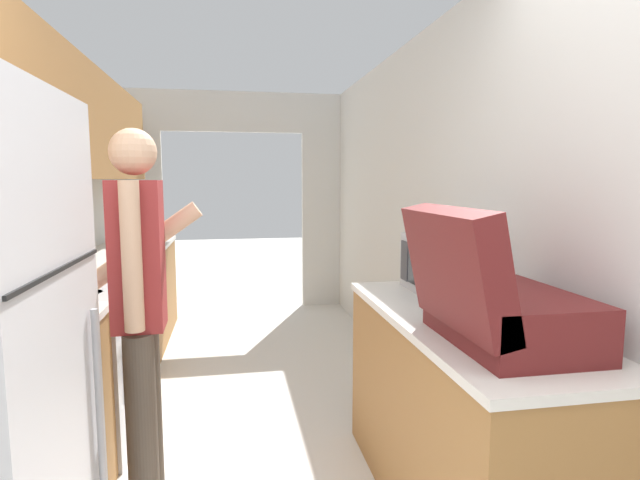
% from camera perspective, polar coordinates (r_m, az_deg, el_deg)
% --- Properties ---
extents(wall_left, '(0.38, 7.28, 2.50)m').
position_cam_1_polar(wall_left, '(3.39, -30.08, 6.58)').
color(wall_left, silver).
rests_on(wall_left, ground_plane).
extents(wall_right, '(0.06, 7.28, 2.50)m').
position_cam_1_polar(wall_right, '(3.09, 15.11, 1.88)').
color(wall_right, silver).
rests_on(wall_right, ground_plane).
extents(wall_far_with_doorway, '(2.89, 0.06, 2.50)m').
position_cam_1_polar(wall_far_with_doorway, '(5.85, -9.80, 6.06)').
color(wall_far_with_doorway, silver).
rests_on(wall_far_with_doorway, ground_plane).
extents(counter_left, '(0.62, 3.70, 0.91)m').
position_cam_1_polar(counter_left, '(4.12, -22.66, -8.43)').
color(counter_left, '#9E6B38').
rests_on(counter_left, ground_plane).
extents(counter_right, '(0.62, 1.58, 0.91)m').
position_cam_1_polar(counter_right, '(2.44, 15.73, -18.81)').
color(counter_right, '#9E6B38').
rests_on(counter_right, ground_plane).
extents(range_oven, '(0.66, 0.79, 1.05)m').
position_cam_1_polar(range_oven, '(3.24, -26.14, -12.62)').
color(range_oven, '#B7B7BC').
rests_on(range_oven, ground_plane).
extents(person, '(0.55, 0.38, 1.72)m').
position_cam_1_polar(person, '(2.34, -19.88, -7.79)').
color(person, '#4C4238').
rests_on(person, ground_plane).
extents(suitcase, '(0.52, 0.63, 0.50)m').
position_cam_1_polar(suitcase, '(1.91, 18.88, -6.49)').
color(suitcase, '#5B1919').
rests_on(suitcase, counter_right).
extents(microwave, '(0.34, 0.50, 0.30)m').
position_cam_1_polar(microwave, '(2.69, 14.19, -2.78)').
color(microwave, '#B7B7BC').
rests_on(microwave, counter_right).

